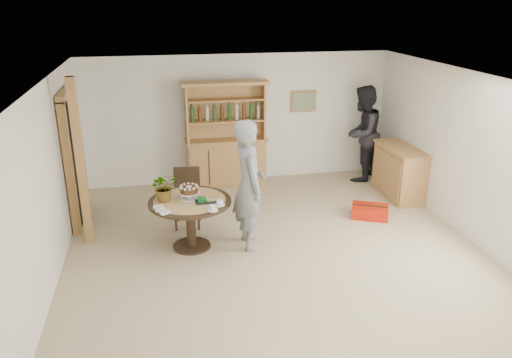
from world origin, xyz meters
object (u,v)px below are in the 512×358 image
at_px(hutch, 226,151).
at_px(dining_chair, 187,193).
at_px(sideboard, 399,172).
at_px(adult_person, 362,134).
at_px(dining_table, 190,210).
at_px(teen_boy, 249,185).
at_px(red_suitcase, 370,211).

height_order(hutch, dining_chair, hutch).
xyz_separation_m(sideboard, adult_person, (-0.35, 1.00, 0.48)).
height_order(sideboard, dining_table, sideboard).
bearing_deg(teen_boy, dining_chair, 39.39).
bearing_deg(sideboard, dining_table, -162.02).
relative_size(dining_chair, adult_person, 0.50).
bearing_deg(red_suitcase, dining_table, -146.21).
xyz_separation_m(adult_person, red_suitcase, (-0.55, -1.81, -0.85)).
xyz_separation_m(hutch, red_suitcase, (2.14, -2.05, -0.59)).
bearing_deg(dining_chair, adult_person, 29.20).
distance_m(sideboard, teen_boy, 3.41).
bearing_deg(red_suitcase, sideboard, 66.84).
relative_size(hutch, red_suitcase, 2.86).
xyz_separation_m(dining_table, adult_person, (3.59, 2.28, 0.35)).
xyz_separation_m(dining_table, teen_boy, (0.85, -0.10, 0.36)).
xyz_separation_m(hutch, teen_boy, (-0.04, -2.62, 0.27)).
bearing_deg(teen_boy, dining_table, 80.55).
distance_m(teen_boy, adult_person, 3.63).
height_order(adult_person, red_suitcase, adult_person).
distance_m(sideboard, dining_table, 4.14).
height_order(dining_table, red_suitcase, dining_table).
bearing_deg(dining_table, red_suitcase, 8.82).
bearing_deg(teen_boy, hutch, -3.67).
relative_size(dining_table, dining_chair, 1.27).
height_order(dining_table, dining_chair, dining_chair).
bearing_deg(dining_table, teen_boy, -6.71).
height_order(hutch, dining_table, hutch).
bearing_deg(dining_chair, dining_table, -83.51).
xyz_separation_m(sideboard, dining_table, (-3.93, -1.28, 0.13)).
height_order(hutch, sideboard, hutch).
relative_size(dining_table, teen_boy, 0.62).
bearing_deg(hutch, dining_table, -109.52).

